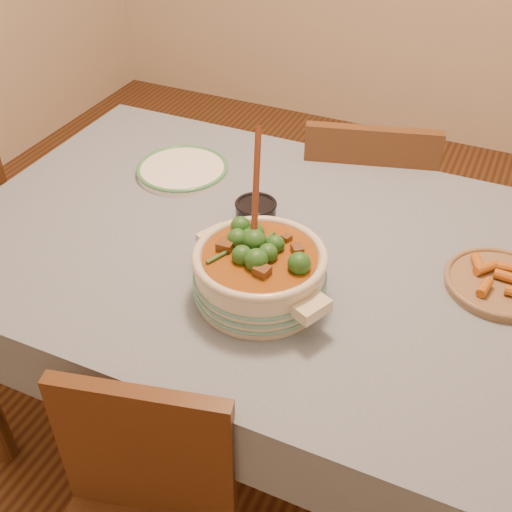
# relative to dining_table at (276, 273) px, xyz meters

# --- Properties ---
(floor) EXTENTS (4.50, 4.50, 0.00)m
(floor) POSITION_rel_dining_table_xyz_m (0.00, 0.00, -0.66)
(floor) COLOR #422013
(floor) RESTS_ON ground
(dining_table) EXTENTS (1.68, 1.08, 0.76)m
(dining_table) POSITION_rel_dining_table_xyz_m (0.00, 0.00, 0.00)
(dining_table) COLOR brown
(dining_table) RESTS_ON floor
(stew_casserole) EXTENTS (0.39, 0.39, 0.36)m
(stew_casserole) POSITION_rel_dining_table_xyz_m (0.04, -0.19, 0.17)
(stew_casserole) COLOR beige
(stew_casserole) RESTS_ON dining_table
(white_plate) EXTENTS (0.32, 0.32, 0.02)m
(white_plate) POSITION_rel_dining_table_xyz_m (-0.40, 0.21, 0.10)
(white_plate) COLOR white
(white_plate) RESTS_ON dining_table
(condiment_bowl) EXTENTS (0.12, 0.12, 0.06)m
(condiment_bowl) POSITION_rel_dining_table_xyz_m (-0.09, 0.08, 0.12)
(condiment_bowl) COLOR black
(condiment_bowl) RESTS_ON dining_table
(fried_plate) EXTENTS (0.26, 0.26, 0.04)m
(fried_plate) POSITION_rel_dining_table_xyz_m (0.54, 0.07, 0.11)
(fried_plate) COLOR #927251
(fried_plate) RESTS_ON dining_table
(chair_far) EXTENTS (0.50, 0.50, 0.87)m
(chair_far) POSITION_rel_dining_table_xyz_m (0.07, 0.61, -0.17)
(chair_far) COLOR #543419
(chair_far) RESTS_ON floor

